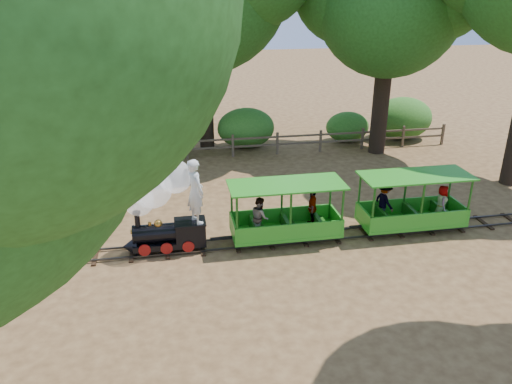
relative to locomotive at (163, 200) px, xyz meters
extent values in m
plane|color=#9E7344|center=(4.01, -0.06, -1.57)|extent=(90.00, 90.00, 0.00)
cube|color=#3F3D3A|center=(4.01, -0.36, -1.50)|extent=(22.00, 0.05, 0.05)
cube|color=#3F3D3A|center=(4.01, 0.24, -1.50)|extent=(22.00, 0.05, 0.05)
cube|color=#382314|center=(4.01, -0.06, -1.55)|extent=(0.12, 1.00, 0.05)
cube|color=#382314|center=(-0.99, -0.06, -1.55)|extent=(0.12, 1.00, 0.05)
cube|color=#382314|center=(9.01, -0.06, -1.55)|extent=(0.12, 1.00, 0.05)
cube|color=black|center=(0.09, -0.06, -1.30)|extent=(2.04, 0.65, 0.17)
cylinder|color=black|center=(-0.24, -0.06, -0.96)|extent=(1.30, 0.52, 0.52)
cylinder|color=black|center=(-0.75, -0.06, -0.50)|extent=(0.15, 0.15, 0.41)
sphere|color=#BF812D|center=(-0.19, -0.06, -0.68)|extent=(0.24, 0.24, 0.24)
cylinder|color=#BF812D|center=(-0.42, -0.06, -0.66)|extent=(0.09, 0.09, 0.09)
cube|color=black|center=(0.69, -0.06, -0.97)|extent=(0.84, 0.65, 0.51)
cube|color=black|center=(0.69, -0.06, -0.69)|extent=(0.88, 0.71, 0.04)
cone|color=black|center=(-1.03, -0.06, -1.32)|extent=(0.42, 0.59, 0.59)
cylinder|color=#BF812D|center=(-0.91, -0.06, -0.87)|extent=(0.09, 0.13, 0.13)
cylinder|color=maroon|center=(-0.61, -0.39, -1.30)|extent=(0.33, 0.06, 0.33)
cylinder|color=maroon|center=(-0.61, 0.28, -1.30)|extent=(0.33, 0.06, 0.33)
cylinder|color=maroon|center=(0.00, -0.39, -1.30)|extent=(0.33, 0.06, 0.33)
cylinder|color=maroon|center=(0.00, 0.28, -1.30)|extent=(0.33, 0.06, 0.33)
cylinder|color=maroon|center=(0.60, -0.39, -1.30)|extent=(0.33, 0.06, 0.33)
cylinder|color=maroon|center=(0.60, 0.28, -1.30)|extent=(0.33, 0.06, 0.33)
sphere|color=white|center=(-0.65, -0.01, 0.03)|extent=(0.84, 0.84, 0.84)
sphere|color=white|center=(-0.28, 0.04, 0.36)|extent=(1.12, 1.12, 1.12)
sphere|color=white|center=(0.37, 0.09, 0.64)|extent=(0.93, 0.93, 0.93)
imported|color=silver|center=(0.89, -0.13, 0.26)|extent=(0.69, 0.80, 1.86)
cube|color=green|center=(3.48, -0.06, -1.27)|extent=(3.19, 1.22, 0.09)
cube|color=#1B5814|center=(3.48, -0.06, -1.38)|extent=(2.87, 0.47, 0.13)
cube|color=green|center=(3.48, -0.63, -0.98)|extent=(3.19, 0.06, 0.47)
cube|color=green|center=(3.48, 0.52, -0.98)|extent=(3.19, 0.06, 0.47)
cube|color=green|center=(3.48, -0.06, 0.24)|extent=(3.33, 1.36, 0.05)
cylinder|color=#1B5814|center=(1.97, -0.61, -0.52)|extent=(0.07, 0.07, 1.50)
cylinder|color=#1B5814|center=(1.97, 0.50, -0.52)|extent=(0.07, 0.07, 1.50)
cylinder|color=#1B5814|center=(5.00, -0.61, -0.52)|extent=(0.07, 0.07, 1.50)
cylinder|color=#1B5814|center=(5.00, 0.50, -0.52)|extent=(0.07, 0.07, 1.50)
cube|color=#1B5814|center=(2.53, -0.06, -1.03)|extent=(0.11, 1.03, 0.38)
cube|color=#1B5814|center=(3.48, -0.06, -1.03)|extent=(0.11, 1.03, 0.38)
cube|color=#1B5814|center=(4.44, -0.06, -1.03)|extent=(0.11, 1.03, 0.38)
cylinder|color=black|center=(2.46, -0.37, -1.34)|extent=(0.26, 0.06, 0.26)
cylinder|color=black|center=(2.46, 0.26, -1.34)|extent=(0.26, 0.06, 0.26)
cylinder|color=black|center=(4.51, -0.37, -1.34)|extent=(0.26, 0.06, 0.26)
cylinder|color=black|center=(4.51, 0.26, -1.34)|extent=(0.26, 0.06, 0.26)
imported|color=gray|center=(2.67, -0.26, -0.62)|extent=(0.52, 0.63, 1.20)
imported|color=gray|center=(4.34, 0.16, -0.64)|extent=(0.46, 0.72, 1.15)
cube|color=green|center=(7.46, -0.06, -1.27)|extent=(3.19, 1.22, 0.09)
cube|color=#1B5814|center=(7.46, -0.06, -1.38)|extent=(2.87, 0.47, 0.13)
cube|color=green|center=(7.46, -0.63, -0.98)|extent=(3.19, 0.06, 0.47)
cube|color=green|center=(7.46, 0.52, -0.98)|extent=(3.19, 0.06, 0.47)
cube|color=green|center=(7.46, -0.06, 0.24)|extent=(3.33, 1.36, 0.05)
cylinder|color=#1B5814|center=(5.94, -0.61, -0.52)|extent=(0.07, 0.07, 1.50)
cylinder|color=#1B5814|center=(5.94, 0.50, -0.52)|extent=(0.07, 0.07, 1.50)
cylinder|color=#1B5814|center=(8.98, -0.61, -0.52)|extent=(0.07, 0.07, 1.50)
cylinder|color=#1B5814|center=(8.98, 0.50, -0.52)|extent=(0.07, 0.07, 1.50)
cube|color=#1B5814|center=(6.50, -0.06, -1.03)|extent=(0.11, 1.03, 0.38)
cube|color=#1B5814|center=(7.46, -0.06, -1.03)|extent=(0.11, 1.03, 0.38)
cube|color=#1B5814|center=(8.41, -0.06, -1.03)|extent=(0.11, 1.03, 0.38)
cylinder|color=black|center=(6.44, -0.37, -1.34)|extent=(0.26, 0.06, 0.26)
cylinder|color=black|center=(6.44, 0.26, -1.34)|extent=(0.26, 0.06, 0.26)
cylinder|color=black|center=(8.48, -0.37, -1.34)|extent=(0.26, 0.06, 0.26)
cylinder|color=black|center=(8.48, 0.26, -1.34)|extent=(0.26, 0.06, 0.26)
imported|color=gray|center=(6.63, 0.18, -0.63)|extent=(0.63, 0.85, 1.18)
imported|color=gray|center=(8.36, -0.15, -0.67)|extent=(0.51, 0.62, 1.10)
cylinder|color=#2D2116|center=(-4.49, 5.94, 0.42)|extent=(0.70, 0.70, 3.99)
cylinder|color=#2D2116|center=(-4.49, 5.94, 3.55)|extent=(0.52, 0.53, 2.28)
cylinder|color=#2D2116|center=(2.01, 9.44, 0.34)|extent=(0.66, 0.66, 3.83)
cylinder|color=#2D2116|center=(2.01, 9.44, 3.35)|extent=(0.50, 0.50, 2.19)
cylinder|color=#2D2116|center=(9.51, 7.44, 0.17)|extent=(0.72, 0.72, 3.48)
cylinder|color=#2D2116|center=(9.51, 7.44, 2.90)|extent=(0.54, 0.54, 1.99)
sphere|color=#1E4A17|center=(9.51, 7.44, 4.80)|extent=(6.05, 6.05, 6.05)
cube|color=brown|center=(-4.99, 7.94, -1.07)|extent=(0.10, 0.10, 1.00)
cube|color=brown|center=(-2.99, 7.94, -1.07)|extent=(0.10, 0.10, 1.00)
cube|color=brown|center=(-0.99, 7.94, -1.07)|extent=(0.10, 0.10, 1.00)
cube|color=brown|center=(1.01, 7.94, -1.07)|extent=(0.10, 0.10, 1.00)
cube|color=brown|center=(3.01, 7.94, -1.07)|extent=(0.10, 0.10, 1.00)
cube|color=brown|center=(5.01, 7.94, -1.07)|extent=(0.10, 0.10, 1.00)
cube|color=brown|center=(7.01, 7.94, -1.07)|extent=(0.10, 0.10, 1.00)
cube|color=brown|center=(9.01, 7.94, -1.07)|extent=(0.10, 0.10, 1.00)
cube|color=brown|center=(11.01, 7.94, -1.07)|extent=(0.10, 0.10, 1.00)
cube|color=brown|center=(13.01, 7.94, -1.07)|extent=(0.10, 0.10, 1.00)
cube|color=brown|center=(4.01, 7.94, -0.77)|extent=(18.00, 0.06, 0.08)
cube|color=brown|center=(4.01, 7.94, -1.12)|extent=(18.00, 0.06, 0.08)
ellipsoid|color=#2D6B1E|center=(0.29, 9.24, -0.80)|extent=(2.22, 1.71, 1.54)
ellipsoid|color=#2D6B1E|center=(3.81, 9.24, -0.65)|extent=(2.65, 2.04, 1.84)
ellipsoid|color=#2D6B1E|center=(8.74, 9.24, -0.85)|extent=(2.08, 1.60, 1.44)
ellipsoid|color=#2D6B1E|center=(11.52, 9.24, -0.55)|extent=(2.94, 2.26, 2.04)
camera|label=1|loc=(0.28, -12.85, 5.56)|focal=35.00mm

